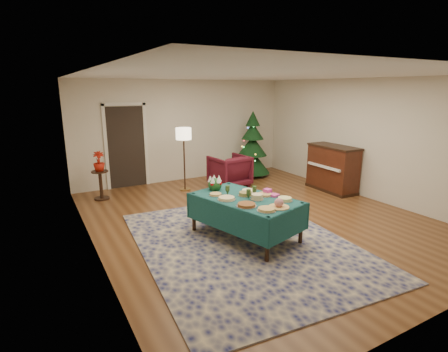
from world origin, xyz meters
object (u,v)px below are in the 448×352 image
buffet_table (245,206)px  gift_box (267,192)px  christmas_tree (252,147)px  piano (332,169)px  side_table (101,186)px  potted_plant (99,166)px  armchair (230,169)px  floor_lamp (184,138)px

buffet_table → gift_box: bearing=-1.1°
christmas_tree → piano: 2.41m
side_table → potted_plant: size_ratio=1.50×
gift_box → piano: piano is taller
buffet_table → armchair: armchair is taller
christmas_tree → piano: size_ratio=1.41×
buffet_table → piano: (3.40, 1.34, -0.01)m
gift_box → christmas_tree: christmas_tree is taller
floor_lamp → piano: (3.17, -1.81, -0.77)m
potted_plant → buffet_table: bearing=-62.9°
piano → christmas_tree: bearing=111.7°
floor_lamp → buffet_table: bearing=-94.2°
buffet_table → gift_box: size_ratio=18.01×
armchair → potted_plant: bearing=-14.3°
floor_lamp → potted_plant: 2.05m
floor_lamp → side_table: floor_lamp is taller
gift_box → buffet_table: bearing=178.9°
buffet_table → potted_plant: (-1.73, 3.38, 0.23)m
armchair → floor_lamp: bearing=-18.1°
floor_lamp → gift_box: bearing=-86.2°
floor_lamp → piano: bearing=-29.7°
floor_lamp → piano: size_ratio=1.17×
buffet_table → floor_lamp: size_ratio=1.31×
armchair → side_table: armchair is taller
side_table → christmas_tree: (4.24, 0.18, 0.51)m
floor_lamp → potted_plant: floor_lamp is taller
armchair → floor_lamp: (-1.14, 0.26, 0.87)m
gift_box → christmas_tree: (2.07, 3.57, 0.09)m
christmas_tree → gift_box: bearing=-120.1°
christmas_tree → piano: christmas_tree is taller
floor_lamp → christmas_tree: christmas_tree is taller
armchair → buffet_table: bearing=59.3°
christmas_tree → potted_plant: bearing=-177.6°
buffet_table → christmas_tree: 4.37m
buffet_table → piano: size_ratio=1.53×
buffet_table → floor_lamp: floor_lamp is taller
gift_box → floor_lamp: bearing=93.8°
gift_box → potted_plant: size_ratio=0.25×
gift_box → armchair: 3.06m
buffet_table → piano: 3.65m
gift_box → piano: bearing=24.5°
christmas_tree → side_table: bearing=-177.6°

